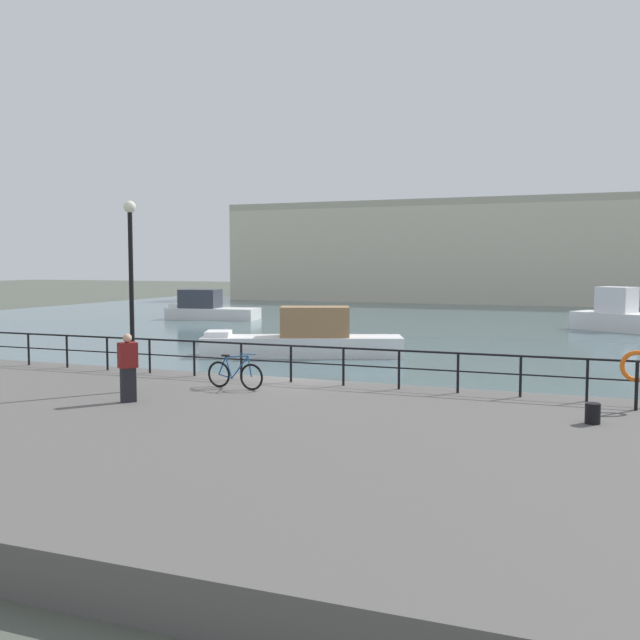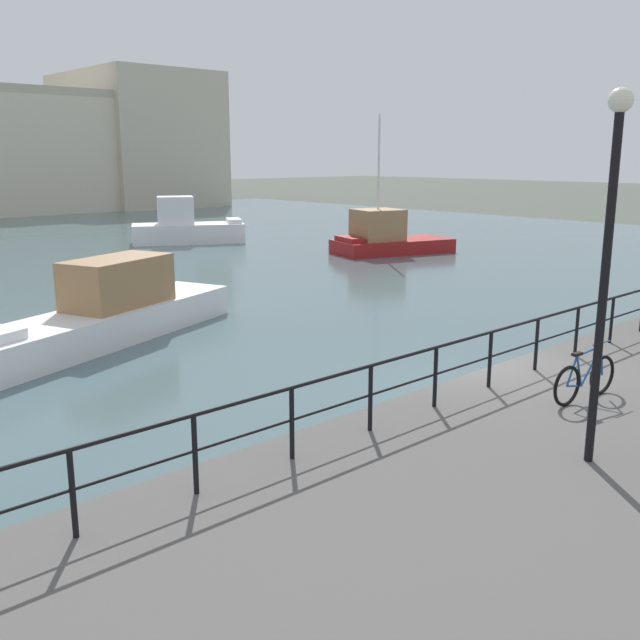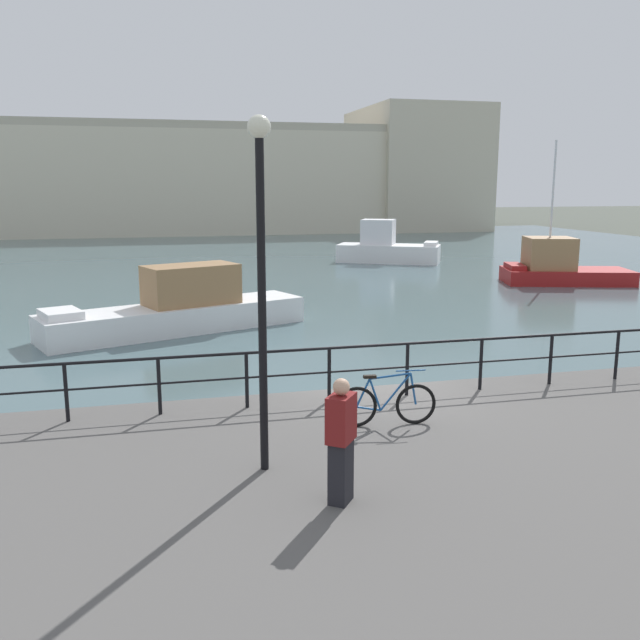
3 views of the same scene
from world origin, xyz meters
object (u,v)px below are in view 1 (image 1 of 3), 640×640
life_ring_stand (637,368)px  standing_person (128,367)px  moored_white_yacht (208,308)px  moored_small_launch (625,317)px  mooring_bollard (593,413)px  quay_lamp_post (131,272)px  moored_blue_motorboat (304,339)px  parked_bicycle (235,375)px  harbor_building (568,252)px

life_ring_stand → standing_person: 12.08m
standing_person → life_ring_stand: bearing=-126.4°
moored_white_yacht → standing_person: bearing=108.4°
moored_small_launch → life_ring_stand: bearing=-62.5°
mooring_bollard → standing_person: 10.79m
moored_white_yacht → quay_lamp_post: (15.31, -30.41, 3.10)m
quay_lamp_post → standing_person: size_ratio=2.98×
quay_lamp_post → standing_person: (0.80, -1.31, -2.32)m
moored_white_yacht → quay_lamp_post: quay_lamp_post is taller
mooring_bollard → moored_blue_motorboat: bearing=132.6°
moored_blue_motorboat → quay_lamp_post: 13.82m
moored_small_launch → mooring_bollard: 30.92m
parked_bicycle → harbor_building: bearing=90.1°
harbor_building → moored_small_launch: size_ratio=9.09×
moored_white_yacht → standing_person: 35.57m
harbor_building → moored_blue_motorboat: (-8.85, -49.33, -4.48)m
moored_small_launch → parked_bicycle: 31.65m
moored_white_yacht → life_ring_stand: 39.54m
moored_small_launch → standing_person: 34.64m
moored_small_launch → moored_blue_motorboat: moored_small_launch is taller
moored_small_launch → life_ring_stand: moored_small_launch is taller
parked_bicycle → life_ring_stand: size_ratio=1.27×
harbor_building → parked_bicycle: size_ratio=33.95×
harbor_building → quay_lamp_post: (-8.21, -62.78, -1.34)m
moored_small_launch → moored_white_yacht: moored_small_launch is taller
mooring_bollard → parked_bicycle: bearing=173.4°
harbor_building → standing_person: (-7.41, -64.08, -3.66)m
moored_blue_motorboat → moored_white_yacht: (-14.66, 16.96, 0.04)m
moored_blue_motorboat → moored_white_yacht: bearing=-70.3°
moored_white_yacht → quay_lamp_post: bearing=108.2°
standing_person → moored_blue_motorboat: bearing=-47.6°
moored_white_yacht → harbor_building: bearing=-134.5°
mooring_bollard → life_ring_stand: size_ratio=0.31×
moored_blue_motorboat → standing_person: size_ratio=5.29×
moored_white_yacht → life_ring_stand: moored_white_yacht is taller
mooring_bollard → harbor_building: bearing=93.0°
harbor_building → life_ring_stand: 60.85m
quay_lamp_post → moored_blue_motorboat: bearing=92.8°
life_ring_stand → standing_person: (-11.57, -3.48, -0.11)m
parked_bicycle → quay_lamp_post: size_ratio=0.35×
moored_small_launch → mooring_bollard: bearing=-64.1°
parked_bicycle → mooring_bollard: (9.10, -1.05, -0.17)m
parked_bicycle → mooring_bollard: bearing=-1.0°
moored_small_launch → moored_blue_motorboat: 22.29m
standing_person → parked_bicycle: bearing=-83.7°
life_ring_stand → quay_lamp_post: size_ratio=0.28×
moored_small_launch → standing_person: size_ratio=3.91×
harbor_building → standing_person: 64.61m
mooring_bollard → life_ring_stand: (0.92, 1.90, 0.75)m
life_ring_stand → standing_person: standing_person is taller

